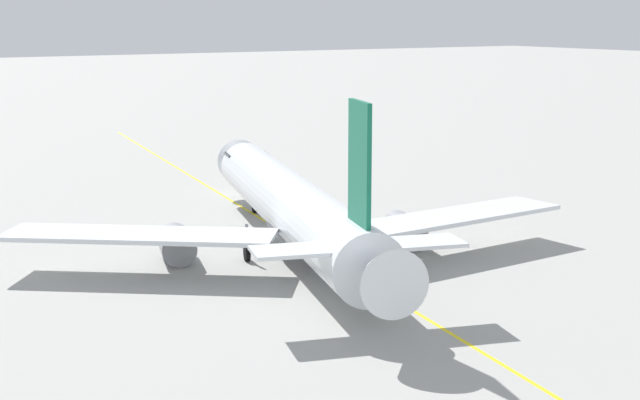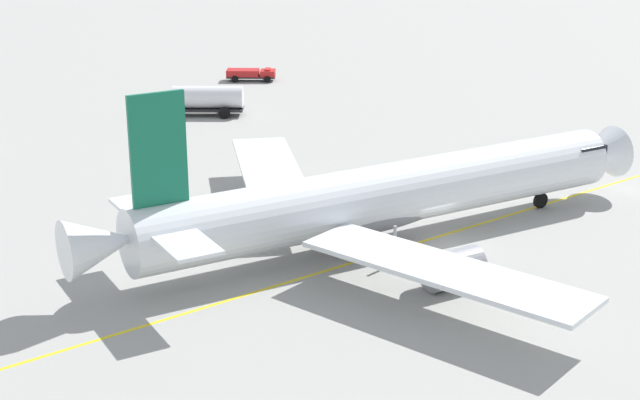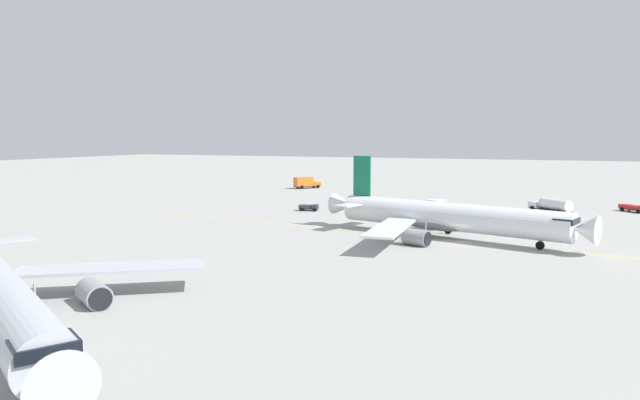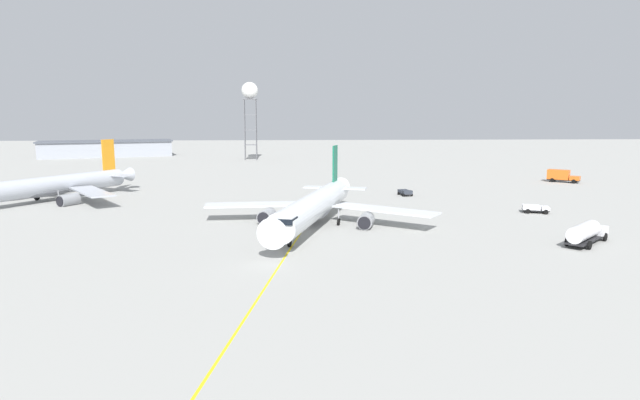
% 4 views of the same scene
% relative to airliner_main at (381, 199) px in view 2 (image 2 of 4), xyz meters
% --- Properties ---
extents(ground_plane, '(600.00, 600.00, 0.00)m').
position_rel_airliner_main_xyz_m(ground_plane, '(2.46, -3.03, -2.96)').
color(ground_plane, '#9E9E99').
extents(airliner_main, '(39.56, 35.63, 11.38)m').
position_rel_airliner_main_xyz_m(airliner_main, '(0.00, 0.00, 0.00)').
color(airliner_main, silver).
rests_on(airliner_main, ground_plane).
extents(ops_pickup_truck, '(5.08, 5.33, 1.41)m').
position_rel_airliner_main_xyz_m(ops_pickup_truck, '(28.11, 42.55, -2.15)').
color(ops_pickup_truck, '#232326').
rests_on(ops_pickup_truck, ground_plane).
extents(fuel_tanker_truck, '(8.21, 8.59, 2.87)m').
position_rel_airliner_main_xyz_m(fuel_tanker_truck, '(13.65, 34.41, -1.39)').
color(fuel_tanker_truck, '#232326').
rests_on(fuel_tanker_truck, ground_plane).
extents(taxiway_centreline, '(127.81, 21.28, 0.01)m').
position_rel_airliner_main_xyz_m(taxiway_centreline, '(5.24, -2.38, -2.95)').
color(taxiway_centreline, yellow).
rests_on(taxiway_centreline, ground_plane).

